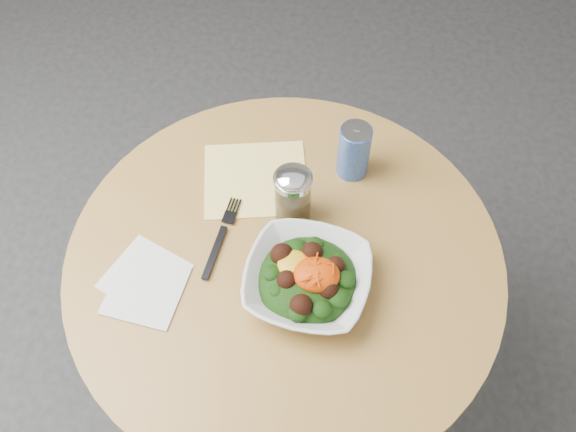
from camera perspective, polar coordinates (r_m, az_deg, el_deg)
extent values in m
plane|color=#2A2A2C|center=(2.00, -0.22, -14.58)|extent=(6.00, 6.00, 0.00)
cylinder|color=black|center=(1.98, -0.22, -14.43)|extent=(0.52, 0.52, 0.03)
cylinder|color=black|center=(1.67, -0.25, -10.51)|extent=(0.10, 0.10, 0.71)
cylinder|color=#C28A46|center=(1.33, -0.31, -4.06)|extent=(0.90, 0.90, 0.04)
cube|color=yellow|center=(1.43, -2.91, 3.31)|extent=(0.25, 0.24, 0.00)
cube|color=silver|center=(1.32, -12.61, -5.22)|extent=(0.19, 0.19, 0.00)
cube|color=silver|center=(1.30, -12.54, -6.48)|extent=(0.17, 0.17, 0.00)
imported|color=silver|center=(1.25, 1.73, -5.70)|extent=(0.28, 0.28, 0.06)
ellipsoid|color=black|center=(1.26, 1.73, -5.74)|extent=(0.20, 0.20, 0.07)
ellipsoid|color=gold|center=(1.24, 0.50, -4.28)|extent=(0.06, 0.06, 0.02)
ellipsoid|color=#D84E04|center=(1.22, 2.55, -5.22)|extent=(0.09, 0.08, 0.04)
cube|color=black|center=(1.32, -6.55, -3.24)|extent=(0.04, 0.13, 0.00)
cube|color=black|center=(1.37, -5.05, 0.37)|extent=(0.04, 0.07, 0.00)
cylinder|color=silver|center=(1.32, 0.43, 1.60)|extent=(0.07, 0.07, 0.11)
cylinder|color=olive|center=(1.34, 0.42, 0.98)|extent=(0.06, 0.06, 0.06)
cylinder|color=silver|center=(1.27, 0.45, 3.24)|extent=(0.08, 0.08, 0.01)
ellipsoid|color=silver|center=(1.27, 0.45, 3.42)|extent=(0.07, 0.07, 0.03)
cylinder|color=#0D2F99|center=(1.40, 5.87, 5.76)|extent=(0.07, 0.07, 0.13)
cylinder|color=silver|center=(1.35, 6.11, 7.57)|extent=(0.07, 0.07, 0.00)
cube|color=silver|center=(1.35, 6.20, 7.90)|extent=(0.02, 0.02, 0.00)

